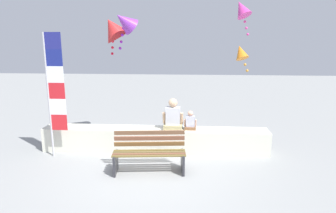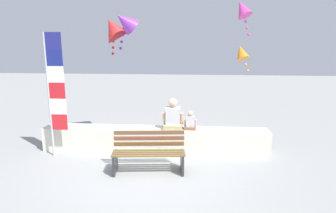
{
  "view_description": "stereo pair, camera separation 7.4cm",
  "coord_description": "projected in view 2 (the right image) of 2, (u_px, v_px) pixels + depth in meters",
  "views": [
    {
      "loc": [
        0.89,
        -6.06,
        2.89
      ],
      "look_at": [
        0.36,
        1.39,
        1.23
      ],
      "focal_mm": 31.52,
      "sensor_mm": 36.0,
      "label": 1
    },
    {
      "loc": [
        0.96,
        -6.06,
        2.89
      ],
      "look_at": [
        0.36,
        1.39,
        1.23
      ],
      "focal_mm": 31.52,
      "sensor_mm": 36.0,
      "label": 2
    }
  ],
  "objects": [
    {
      "name": "park_bench",
      "position": [
        149.0,
        153.0,
        6.66
      ],
      "size": [
        1.67,
        0.77,
        0.88
      ],
      "color": "brown",
      "rests_on": "ground"
    },
    {
      "name": "kite_purple",
      "position": [
        125.0,
        21.0,
        7.88
      ],
      "size": [
        0.88,
        0.83,
        1.12
      ],
      "color": "purple"
    },
    {
      "name": "kite_orange",
      "position": [
        241.0,
        52.0,
        8.31
      ],
      "size": [
        0.58,
        0.61,
        0.83
      ],
      "color": "orange"
    },
    {
      "name": "person_adult",
      "position": [
        173.0,
        117.0,
        7.69
      ],
      "size": [
        0.53,
        0.39,
        0.82
      ],
      "color": "tan",
      "rests_on": "seawall_ledge"
    },
    {
      "name": "kite_magenta",
      "position": [
        243.0,
        9.0,
        8.54
      ],
      "size": [
        0.75,
        0.73,
        1.07
      ],
      "color": "#DB3D9E"
    },
    {
      "name": "person_child",
      "position": [
        190.0,
        122.0,
        7.68
      ],
      "size": [
        0.33,
        0.24,
        0.5
      ],
      "color": "brown",
      "rests_on": "seawall_ledge"
    },
    {
      "name": "ground_plane",
      "position": [
        147.0,
        173.0,
        6.6
      ],
      "size": [
        40.0,
        40.0,
        0.0
      ],
      "primitive_type": "plane",
      "color": "gray"
    },
    {
      "name": "kite_red",
      "position": [
        114.0,
        28.0,
        8.35
      ],
      "size": [
        1.08,
        0.98,
        1.18
      ],
      "color": "red"
    },
    {
      "name": "seawall_ledge",
      "position": [
        155.0,
        140.0,
        7.88
      ],
      "size": [
        5.96,
        0.6,
        0.63
      ],
      "primitive_type": "cube",
      "color": "silver",
      "rests_on": "ground"
    },
    {
      "name": "flag_banner",
      "position": [
        54.0,
        87.0,
        7.23
      ],
      "size": [
        0.45,
        0.05,
        3.1
      ],
      "color": "#B7B7BC",
      "rests_on": "ground"
    }
  ]
}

